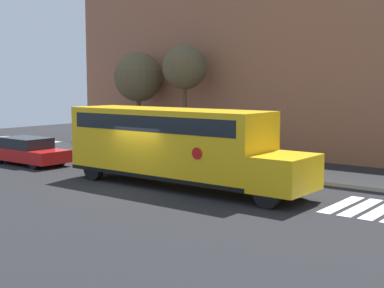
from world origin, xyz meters
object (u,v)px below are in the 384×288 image
at_px(school_bus, 174,142).
at_px(tree_near_sidewalk, 185,68).
at_px(parked_car, 29,151).
at_px(tree_far_sidewalk, 138,77).

xyz_separation_m(school_bus, tree_near_sidewalk, (-5.99, 8.15, 3.35)).
bearing_deg(parked_car, tree_far_sidewalk, 89.86).
distance_m(parked_car, tree_far_sidewalk, 9.31).
height_order(parked_car, tree_near_sidewalk, tree_near_sidewalk).
bearing_deg(parked_car, tree_near_sidewalk, 64.06).
bearing_deg(tree_near_sidewalk, tree_far_sidewalk, 177.04).
distance_m(school_bus, tree_near_sidewalk, 10.65).
xyz_separation_m(parked_car, tree_far_sidewalk, (0.02, 8.44, 3.93)).
height_order(school_bus, tree_near_sidewalk, tree_near_sidewalk).
distance_m(school_bus, tree_far_sidewalk, 13.31).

